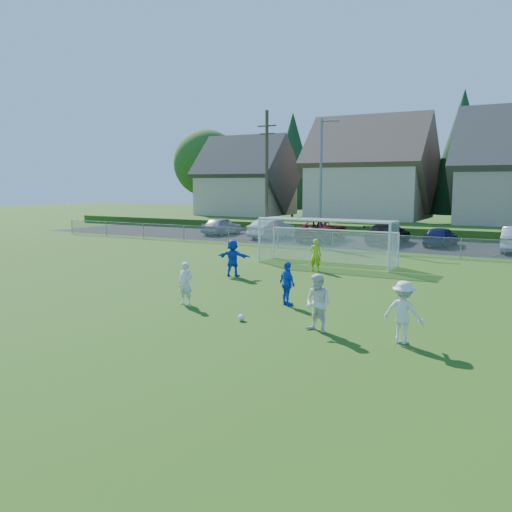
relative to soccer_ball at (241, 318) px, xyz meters
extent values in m
plane|color=#193D0C|center=(-2.09, -3.23, -0.11)|extent=(160.00, 160.00, 0.00)
plane|color=black|center=(-2.09, 24.27, -0.10)|extent=(60.00, 60.00, 0.00)
cube|color=#1E420F|center=(-2.09, 31.77, 0.29)|extent=(70.00, 6.00, 0.80)
sphere|color=white|center=(0.00, 0.00, 0.00)|extent=(0.22, 0.22, 0.22)
imported|color=silver|center=(-2.98, 1.07, 0.67)|extent=(0.61, 0.44, 1.55)
imported|color=silver|center=(2.63, 0.00, 0.76)|extent=(0.99, 0.86, 1.74)
imported|color=silver|center=(5.11, 0.08, 0.76)|extent=(1.17, 0.72, 1.74)
imported|color=blue|center=(0.32, 2.72, 0.69)|extent=(0.99, 0.85, 1.59)
imported|color=blue|center=(-4.60, 7.04, 0.77)|extent=(1.69, 0.76, 1.75)
imported|color=#AAC817|center=(-1.77, 10.35, 0.70)|extent=(0.66, 0.50, 1.62)
imported|color=#A3A6AA|center=(-16.22, 24.37, 0.62)|extent=(1.94, 4.38, 1.47)
imported|color=silver|center=(-11.10, 23.69, 0.65)|extent=(2.17, 4.76, 1.51)
imported|color=#56090F|center=(-6.88, 23.88, 0.69)|extent=(3.11, 5.96, 1.60)
imported|color=black|center=(-1.94, 24.32, 0.64)|extent=(2.41, 5.29, 1.50)
imported|color=#131242|center=(1.75, 24.43, 0.57)|extent=(1.99, 4.15, 1.37)
cylinder|color=white|center=(-5.74, 11.77, 1.11)|extent=(0.12, 0.12, 2.44)
cylinder|color=white|center=(1.56, 11.77, 1.11)|extent=(0.12, 0.12, 2.44)
cylinder|color=white|center=(-2.09, 11.77, 2.33)|extent=(7.30, 0.12, 0.12)
cylinder|color=white|center=(-5.74, 13.57, 0.79)|extent=(0.08, 0.08, 1.80)
cylinder|color=white|center=(1.56, 13.57, 0.79)|extent=(0.08, 0.08, 1.80)
cylinder|color=white|center=(-2.09, 13.57, 1.69)|extent=(7.30, 0.08, 0.08)
cube|color=silver|center=(-2.09, 13.57, 0.79)|extent=(7.30, 0.02, 1.80)
cube|color=silver|center=(-5.74, 12.67, 1.11)|extent=(0.02, 1.80, 2.44)
cube|color=silver|center=(1.56, 12.67, 1.11)|extent=(0.02, 1.80, 2.44)
cube|color=silver|center=(-2.09, 12.67, 2.33)|extent=(7.30, 1.80, 0.02)
cube|color=gray|center=(-2.09, 18.77, 1.06)|extent=(52.00, 0.03, 0.03)
cube|color=gray|center=(-2.09, 18.77, 0.49)|extent=(52.00, 0.02, 1.14)
cylinder|color=gray|center=(-28.09, 18.77, 0.49)|extent=(0.06, 0.06, 1.20)
cylinder|color=gray|center=(-2.09, 18.77, 0.49)|extent=(0.06, 0.06, 1.20)
cylinder|color=slate|center=(-6.59, 22.77, 4.39)|extent=(0.18, 0.18, 9.00)
cylinder|color=slate|center=(-6.09, 22.77, 8.69)|extent=(1.20, 0.12, 0.12)
cube|color=slate|center=(-5.49, 22.77, 8.64)|extent=(0.36, 0.18, 0.12)
cylinder|color=#473321|center=(-11.59, 23.77, 4.89)|extent=(0.26, 0.26, 10.00)
cube|color=#473321|center=(-11.59, 23.77, 8.69)|extent=(1.60, 0.10, 0.10)
cube|color=#473321|center=(-11.59, 23.77, 8.09)|extent=(1.30, 0.10, 0.10)
cube|color=tan|center=(-22.09, 38.77, 2.94)|extent=(9.00, 8.00, 4.50)
pyramid|color=#423D38|center=(-22.09, 38.77, 9.60)|extent=(9.90, 8.80, 4.41)
cube|color=#C6B58E|center=(-8.09, 39.77, 3.44)|extent=(11.00, 9.00, 5.50)
pyramid|color=brown|center=(-8.09, 39.77, 11.15)|extent=(12.10, 9.90, 4.96)
cylinder|color=#382616|center=(-30.09, 42.77, 1.87)|extent=(0.36, 0.36, 3.96)
sphere|color=#2B5B19|center=(-30.09, 42.77, 6.71)|extent=(8.36, 8.36, 8.36)
cylinder|color=#382616|center=(-20.09, 46.77, 0.49)|extent=(0.30, 0.30, 1.20)
cone|color=#143819|center=(-20.09, 46.77, 6.94)|extent=(6.76, 6.76, 11.70)
cylinder|color=#382616|center=(-10.09, 47.77, 0.49)|extent=(0.30, 0.30, 1.20)
cone|color=#143819|center=(-10.09, 47.77, 6.49)|extent=(6.24, 6.24, 10.80)
cylinder|color=#382616|center=(-0.09, 44.77, 0.49)|extent=(0.30, 0.30, 1.20)
cone|color=#143819|center=(-0.09, 44.77, 7.39)|extent=(7.28, 7.28, 12.60)
camera|label=1|loc=(8.58, -14.59, 4.29)|focal=38.00mm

